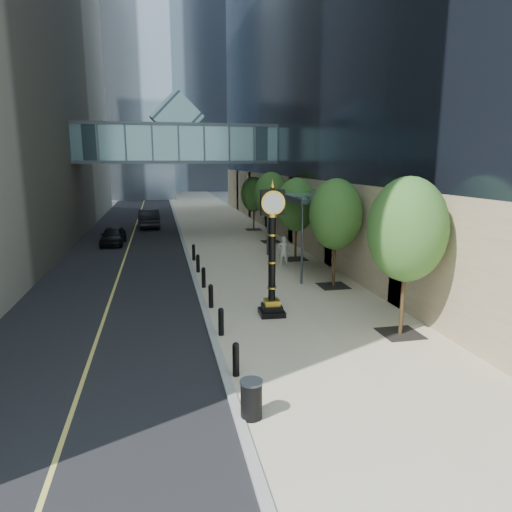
% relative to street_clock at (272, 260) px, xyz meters
% --- Properties ---
extents(ground, '(320.00, 320.00, 0.00)m').
position_rel_street_clock_xyz_m(ground, '(0.43, -5.93, -2.33)').
color(ground, gray).
rests_on(ground, ground).
extents(road, '(8.00, 180.00, 0.02)m').
position_rel_street_clock_xyz_m(road, '(-6.57, 34.07, -2.32)').
color(road, black).
rests_on(road, ground).
extents(sidewalk, '(8.00, 180.00, 0.06)m').
position_rel_street_clock_xyz_m(sidewalk, '(1.43, 34.07, -2.30)').
color(sidewalk, '#B8AC8E').
rests_on(sidewalk, ground).
extents(curb, '(0.25, 180.00, 0.07)m').
position_rel_street_clock_xyz_m(curb, '(-2.57, 34.07, -2.29)').
color(curb, gray).
rests_on(curb, ground).
extents(distant_tower_c, '(22.00, 22.00, 65.00)m').
position_rel_street_clock_xyz_m(distant_tower_c, '(-5.57, 114.07, 30.17)').
color(distant_tower_c, '#A0B0C9').
rests_on(distant_tower_c, ground).
extents(skywalk, '(17.00, 4.20, 5.80)m').
position_rel_street_clock_xyz_m(skywalk, '(-2.57, 22.07, 5.39)').
color(skywalk, slate).
rests_on(skywalk, ground).
extents(entrance_canopy, '(3.00, 8.00, 4.38)m').
position_rel_street_clock_xyz_m(entrance_canopy, '(3.91, 8.07, 1.87)').
color(entrance_canopy, '#383F44').
rests_on(entrance_canopy, ground).
extents(bollard_row, '(0.20, 16.20, 0.90)m').
position_rel_street_clock_xyz_m(bollard_row, '(-2.27, 3.07, -1.82)').
color(bollard_row, black).
rests_on(bollard_row, sidewalk).
extents(street_trees, '(2.72, 28.51, 5.59)m').
position_rel_street_clock_xyz_m(street_trees, '(4.03, 8.84, 1.26)').
color(street_trees, black).
rests_on(street_trees, sidewalk).
extents(street_clock, '(1.02, 1.02, 5.23)m').
position_rel_street_clock_xyz_m(street_clock, '(0.00, 0.00, 0.00)').
color(street_clock, black).
rests_on(street_clock, sidewalk).
extents(trash_bin, '(0.54, 0.54, 0.90)m').
position_rel_street_clock_xyz_m(trash_bin, '(-2.27, -7.17, -1.82)').
color(trash_bin, black).
rests_on(trash_bin, sidewalk).
extents(pedestrian, '(0.77, 0.65, 1.79)m').
position_rel_street_clock_xyz_m(pedestrian, '(2.77, 8.30, -1.37)').
color(pedestrian, beige).
rests_on(pedestrian, sidewalk).
extents(car_near, '(1.79, 4.06, 1.36)m').
position_rel_street_clock_xyz_m(car_near, '(-7.71, 18.03, -1.63)').
color(car_near, black).
rests_on(car_near, road).
extents(car_far, '(2.21, 5.30, 1.70)m').
position_rel_street_clock_xyz_m(car_far, '(-5.31, 26.86, -1.45)').
color(car_far, black).
rests_on(car_far, road).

